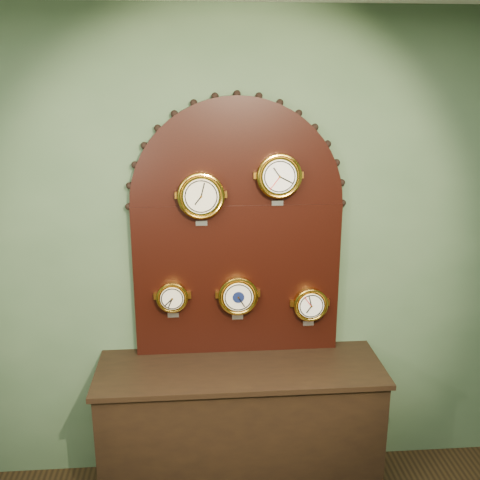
{
  "coord_description": "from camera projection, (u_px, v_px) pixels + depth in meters",
  "views": [
    {
      "loc": [
        -0.23,
        -0.62,
        2.41
      ],
      "look_at": [
        0.0,
        2.25,
        1.58
      ],
      "focal_mm": 41.73,
      "sensor_mm": 36.0,
      "label": 1
    }
  ],
  "objects": [
    {
      "name": "barometer",
      "position": [
        238.0,
        295.0,
        3.23
      ],
      "size": [
        0.23,
        0.08,
        0.28
      ],
      "color": "gold",
      "rests_on": "display_board"
    },
    {
      "name": "hygrometer",
      "position": [
        172.0,
        297.0,
        3.2
      ],
      "size": [
        0.18,
        0.08,
        0.23
      ],
      "color": "gold",
      "rests_on": "display_board"
    },
    {
      "name": "arabic_clock",
      "position": [
        279.0,
        176.0,
        3.05
      ],
      "size": [
        0.25,
        0.08,
        0.3
      ],
      "color": "gold",
      "rests_on": "display_board"
    },
    {
      "name": "shop_counter",
      "position": [
        240.0,
        432.0,
        3.3
      ],
      "size": [
        1.6,
        0.5,
        0.8
      ],
      "primitive_type": "cube",
      "color": "black",
      "rests_on": "ground_plane"
    },
    {
      "name": "wall_back",
      "position": [
        237.0,
        258.0,
        3.28
      ],
      "size": [
        4.0,
        0.0,
        4.0
      ],
      "primitive_type": "plane",
      "rotation": [
        1.57,
        0.0,
        0.0
      ],
      "color": "#3E563A",
      "rests_on": "ground"
    },
    {
      "name": "display_board",
      "position": [
        237.0,
        223.0,
        3.17
      ],
      "size": [
        1.26,
        0.06,
        1.53
      ],
      "color": "black",
      "rests_on": "shop_counter"
    },
    {
      "name": "roman_clock",
      "position": [
        201.0,
        195.0,
        3.05
      ],
      "size": [
        0.26,
        0.08,
        0.31
      ],
      "color": "gold",
      "rests_on": "display_board"
    },
    {
      "name": "tide_clock",
      "position": [
        310.0,
        304.0,
        3.28
      ],
      "size": [
        0.2,
        0.08,
        0.25
      ],
      "color": "gold",
      "rests_on": "display_board"
    }
  ]
}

